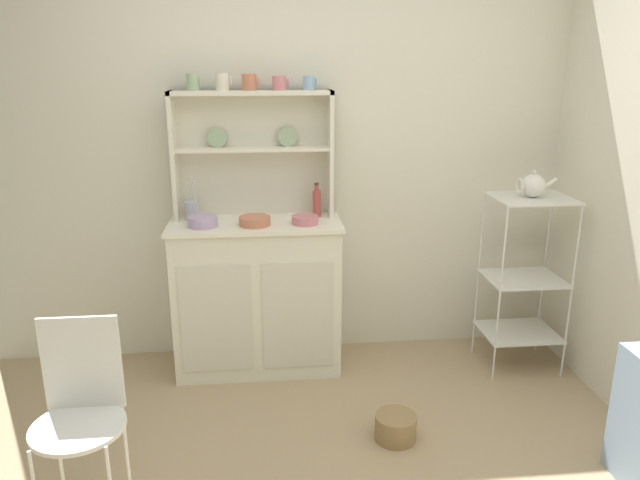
% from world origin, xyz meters
% --- Properties ---
extents(wall_back, '(3.84, 0.05, 2.50)m').
position_xyz_m(wall_back, '(0.00, 1.62, 1.25)').
color(wall_back, silver).
rests_on(wall_back, ground).
extents(hutch_cabinet, '(0.99, 0.45, 0.91)m').
position_xyz_m(hutch_cabinet, '(-0.28, 1.37, 0.47)').
color(hutch_cabinet, silver).
rests_on(hutch_cabinet, ground).
extents(hutch_shelf_unit, '(0.92, 0.18, 0.73)m').
position_xyz_m(hutch_shelf_unit, '(-0.28, 1.53, 1.33)').
color(hutch_shelf_unit, silver).
rests_on(hutch_shelf_unit, hutch_cabinet).
extents(bakers_rack, '(0.44, 0.36, 1.06)m').
position_xyz_m(bakers_rack, '(1.29, 1.22, 0.63)').
color(bakers_rack, silver).
rests_on(bakers_rack, ground).
extents(wire_chair, '(0.36, 0.36, 0.85)m').
position_xyz_m(wire_chair, '(-0.97, 0.16, 0.52)').
color(wire_chair, white).
rests_on(wire_chair, ground).
extents(floor_basket, '(0.20, 0.20, 0.13)m').
position_xyz_m(floor_basket, '(0.39, 0.54, 0.06)').
color(floor_basket, '#93754C').
rests_on(floor_basket, ground).
extents(cup_sage_0, '(0.08, 0.07, 0.09)m').
position_xyz_m(cup_sage_0, '(-0.60, 1.49, 1.69)').
color(cup_sage_0, '#9EB78E').
rests_on(cup_sage_0, hutch_shelf_unit).
extents(cup_cream_1, '(0.09, 0.07, 0.09)m').
position_xyz_m(cup_cream_1, '(-0.44, 1.49, 1.69)').
color(cup_cream_1, silver).
rests_on(cup_cream_1, hutch_shelf_unit).
extents(cup_terracotta_2, '(0.10, 0.08, 0.09)m').
position_xyz_m(cup_terracotta_2, '(-0.29, 1.49, 1.68)').
color(cup_terracotta_2, '#C67556').
rests_on(cup_terracotta_2, hutch_shelf_unit).
extents(cup_rose_3, '(0.09, 0.08, 0.08)m').
position_xyz_m(cup_rose_3, '(-0.12, 1.49, 1.68)').
color(cup_rose_3, '#D17A84').
rests_on(cup_rose_3, hutch_shelf_unit).
extents(cup_sky_4, '(0.08, 0.07, 0.08)m').
position_xyz_m(cup_sky_4, '(0.04, 1.49, 1.68)').
color(cup_sky_4, '#8EB2D1').
rests_on(cup_sky_4, hutch_shelf_unit).
extents(bowl_mixing_large, '(0.16, 0.16, 0.06)m').
position_xyz_m(bowl_mixing_large, '(-0.57, 1.29, 0.94)').
color(bowl_mixing_large, '#B79ECC').
rests_on(bowl_mixing_large, hutch_cabinet).
extents(bowl_floral_medium, '(0.18, 0.18, 0.05)m').
position_xyz_m(bowl_floral_medium, '(-0.28, 1.29, 0.94)').
color(bowl_floral_medium, '#C67556').
rests_on(bowl_floral_medium, hutch_cabinet).
extents(bowl_cream_small, '(0.15, 0.15, 0.05)m').
position_xyz_m(bowl_cream_small, '(0.00, 1.29, 0.94)').
color(bowl_cream_small, '#D17A84').
rests_on(bowl_cream_small, hutch_cabinet).
extents(jam_bottle, '(0.05, 0.05, 0.20)m').
position_xyz_m(jam_bottle, '(0.08, 1.45, 1.00)').
color(jam_bottle, '#B74C47').
rests_on(jam_bottle, hutch_cabinet).
extents(utensil_jar, '(0.08, 0.08, 0.25)m').
position_xyz_m(utensil_jar, '(-0.65, 1.45, 0.97)').
color(utensil_jar, '#B2B7C6').
rests_on(utensil_jar, hutch_cabinet).
extents(porcelain_teapot, '(0.22, 0.13, 0.16)m').
position_xyz_m(porcelain_teapot, '(1.29, 1.22, 1.12)').
color(porcelain_teapot, white).
rests_on(porcelain_teapot, bakers_rack).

